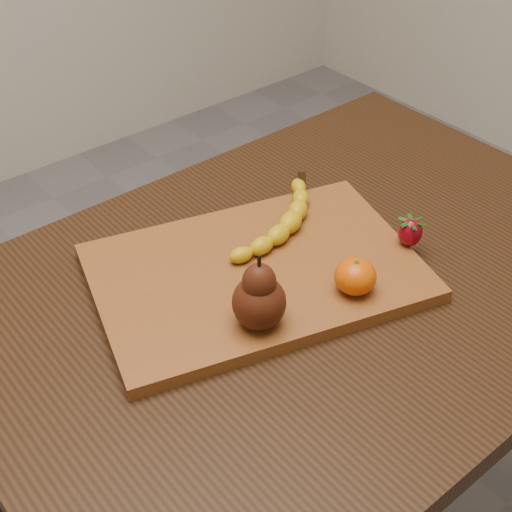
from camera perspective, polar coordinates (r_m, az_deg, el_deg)
table at (r=1.09m, az=4.32°, el=-5.29°), size 1.00×0.70×0.76m
cutting_board at (r=1.01m, az=0.00°, el=-1.34°), size 0.52×0.42×0.02m
banana at (r=1.06m, az=2.78°, el=2.73°), size 0.20×0.13×0.03m
pear at (r=0.88m, az=0.25°, el=-2.79°), size 0.09×0.09×0.11m
mandarin at (r=0.96m, az=7.95°, el=-1.63°), size 0.07×0.07×0.05m
strawberry at (r=1.05m, az=12.24°, el=1.95°), size 0.04×0.04×0.04m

